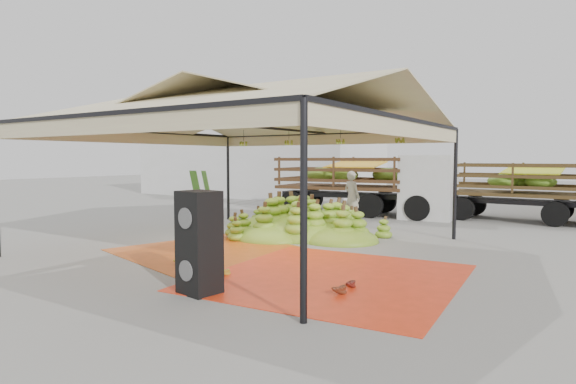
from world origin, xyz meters
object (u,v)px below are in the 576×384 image
Objects in this scene: banana_heap at (301,216)px; truck_left at (371,178)px; truck_right at (551,185)px; vendor at (352,197)px; speaker_stack at (199,242)px.

banana_heap is 0.75× the size of truck_left.
truck_right is (6.10, 1.07, -0.14)m from truck_left.
truck_right is (5.71, 3.66, 0.41)m from vendor.
banana_heap is 9.04m from truck_right.
banana_heap is 5.95m from truck_left.
banana_heap is at bearing 114.71° from speaker_stack.
truck_left is 1.13× the size of truck_right.
speaker_stack is 12.00m from truck_left.
speaker_stack is 9.36m from vendor.
vendor is at bearing -87.71° from truck_left.
truck_right is (5.75, 6.94, 0.74)m from banana_heap.
truck_right is at bearing 50.34° from banana_heap.
truck_left is at bearing 93.44° from banana_heap.
banana_heap is 3.29m from vendor.
vendor reaches higher than banana_heap.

